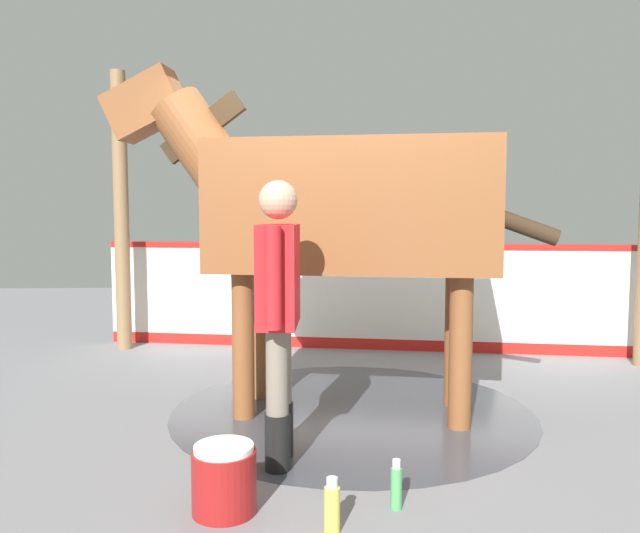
# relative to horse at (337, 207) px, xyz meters

# --- Properties ---
(ground_plane) EXTENTS (16.00, 16.00, 0.02)m
(ground_plane) POSITION_rel_horse_xyz_m (-0.02, 0.07, -1.54)
(ground_plane) COLOR gray
(wet_patch) EXTENTS (2.71, 2.71, 0.00)m
(wet_patch) POSITION_rel_horse_xyz_m (-0.11, 0.02, -1.53)
(wet_patch) COLOR #42444C
(wet_patch) RESTS_ON ground
(barrier_wall) EXTENTS (5.88, 1.16, 1.16)m
(barrier_wall) POSITION_rel_horse_xyz_m (-0.51, -2.11, -0.99)
(barrier_wall) COLOR white
(barrier_wall) RESTS_ON ground
(roof_post_near) EXTENTS (0.16, 0.16, 3.00)m
(roof_post_near) POSITION_rel_horse_xyz_m (2.19, -2.24, -0.03)
(roof_post_near) COLOR olive
(roof_post_near) RESTS_ON ground
(horse) EXTENTS (3.34, 1.28, 2.58)m
(horse) POSITION_rel_horse_xyz_m (0.00, 0.00, 0.00)
(horse) COLOR brown
(horse) RESTS_ON ground
(handler) EXTENTS (0.25, 0.67, 1.67)m
(handler) POSITION_rel_horse_xyz_m (0.41, 0.96, -0.56)
(handler) COLOR black
(handler) RESTS_ON ground
(wash_bucket) EXTENTS (0.32, 0.32, 0.34)m
(wash_bucket) POSITION_rel_horse_xyz_m (0.67, 1.57, -1.36)
(wash_bucket) COLOR maroon
(wash_bucket) RESTS_ON ground
(bottle_shampoo) EXTENTS (0.08, 0.08, 0.26)m
(bottle_shampoo) POSITION_rel_horse_xyz_m (0.14, 1.79, -1.41)
(bottle_shampoo) COLOR #D8CC4C
(bottle_shampoo) RESTS_ON ground
(bottle_spray) EXTENTS (0.06, 0.06, 0.26)m
(bottle_spray) POSITION_rel_horse_xyz_m (-0.19, 1.57, -1.41)
(bottle_spray) COLOR #4CA559
(bottle_spray) RESTS_ON ground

